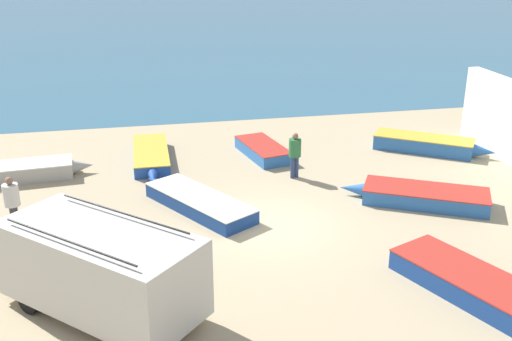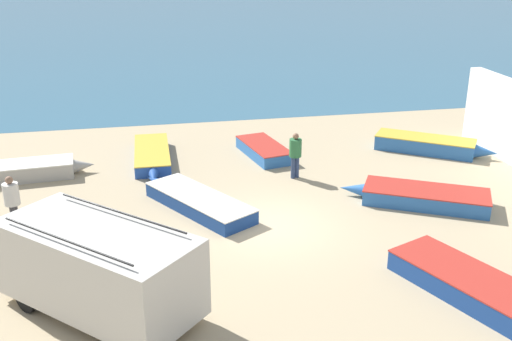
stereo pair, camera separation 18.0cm
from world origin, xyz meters
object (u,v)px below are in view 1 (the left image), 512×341
(fisherman_0, at_px, (12,199))
(fisherman_2, at_px, (295,151))
(fishing_rowboat_3, at_px, (262,149))
(fishing_rowboat_5, at_px, (428,144))
(fishing_rowboat_2, at_px, (472,284))
(parked_van, at_px, (100,268))
(fishing_rowboat_6, at_px, (151,156))
(fishing_rowboat_4, at_px, (27,171))
(fishing_rowboat_0, at_px, (421,196))
(fishing_rowboat_1, at_px, (197,201))

(fisherman_0, distance_m, fisherman_2, 10.04)
(fishing_rowboat_3, relative_size, fisherman_0, 2.16)
(fisherman_0, bearing_deg, fishing_rowboat_5, -150.78)
(fishing_rowboat_2, distance_m, fishing_rowboat_5, 11.29)
(parked_van, xyz_separation_m, fisherman_0, (-2.82, 5.05, -0.15))
(parked_van, height_order, fishing_rowboat_2, parked_van)
(fishing_rowboat_6, bearing_deg, parked_van, -7.67)
(fishing_rowboat_4, bearing_deg, fishing_rowboat_2, -46.13)
(fisherman_2, bearing_deg, fishing_rowboat_0, -149.74)
(fishing_rowboat_0, relative_size, fisherman_2, 2.77)
(fishing_rowboat_0, relative_size, fishing_rowboat_4, 1.09)
(fishing_rowboat_1, relative_size, fishing_rowboat_4, 1.12)
(parked_van, height_order, fisherman_0, parked_van)
(parked_van, height_order, fishing_rowboat_4, parked_van)
(fishing_rowboat_6, relative_size, fisherman_0, 2.82)
(fishing_rowboat_2, height_order, fishing_rowboat_5, fishing_rowboat_5)
(fishing_rowboat_1, height_order, fisherman_2, fisherman_2)
(fishing_rowboat_0, xyz_separation_m, fisherman_2, (-3.66, 3.21, 0.79))
(fishing_rowboat_1, bearing_deg, parked_van, 121.35)
(fishing_rowboat_0, bearing_deg, fishing_rowboat_1, 19.95)
(fishing_rowboat_5, distance_m, fisherman_2, 6.70)
(fishing_rowboat_3, bearing_deg, fishing_rowboat_0, -155.97)
(fishing_rowboat_0, bearing_deg, fisherman_0, 25.99)
(parked_van, distance_m, fisherman_0, 5.78)
(parked_van, relative_size, fisherman_0, 2.83)
(fishing_rowboat_2, xyz_separation_m, fisherman_0, (-12.02, 6.13, 0.79))
(fishing_rowboat_0, xyz_separation_m, fishing_rowboat_4, (-13.65, 5.19, 0.03))
(fishing_rowboat_3, xyz_separation_m, fisherman_2, (0.67, -2.77, 0.81))
(fishing_rowboat_3, xyz_separation_m, fisherman_0, (-9.02, -5.39, 0.82))
(fishing_rowboat_2, relative_size, fisherman_2, 2.73)
(fishing_rowboat_4, height_order, fishing_rowboat_6, fishing_rowboat_4)
(fishing_rowboat_1, xyz_separation_m, fisherman_2, (3.97, 2.06, 0.81))
(fishing_rowboat_2, height_order, fisherman_0, fisherman_0)
(parked_van, bearing_deg, fishing_rowboat_5, -100.56)
(fishing_rowboat_0, height_order, fishing_rowboat_2, fishing_rowboat_2)
(fishing_rowboat_3, xyz_separation_m, fishing_rowboat_5, (7.09, -1.00, 0.06))
(fishing_rowboat_2, height_order, fishing_rowboat_6, fishing_rowboat_2)
(fishing_rowboat_3, bearing_deg, fisherman_2, -178.20)
(fishing_rowboat_1, height_order, fishing_rowboat_4, fishing_rowboat_4)
(fishing_rowboat_6, bearing_deg, fishing_rowboat_5, 85.31)
(fishing_rowboat_1, height_order, fishing_rowboat_3, fishing_rowboat_3)
(fishing_rowboat_0, bearing_deg, fisherman_2, -12.76)
(parked_van, xyz_separation_m, fishing_rowboat_6, (1.58, 10.58, -0.98))
(parked_van, relative_size, fisherman_2, 2.88)
(parked_van, relative_size, fishing_rowboat_0, 1.04)
(fishing_rowboat_1, bearing_deg, fishing_rowboat_4, 24.91)
(fishing_rowboat_5, bearing_deg, fishing_rowboat_4, -145.80)
(fishing_rowboat_4, xyz_separation_m, fisherman_2, (9.99, -1.98, 0.76))
(fisherman_0, xyz_separation_m, fisherman_2, (9.69, 2.62, -0.02))
(fishing_rowboat_3, bearing_deg, parked_van, 137.45)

